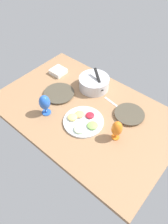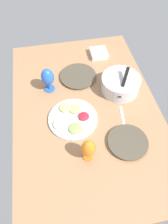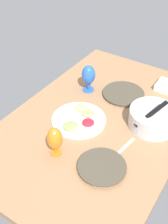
# 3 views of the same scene
# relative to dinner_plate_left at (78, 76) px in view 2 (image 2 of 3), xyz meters

# --- Properties ---
(ground_plane) EXTENTS (1.60, 1.04, 0.04)m
(ground_plane) POSITION_rel_dinner_plate_left_xyz_m (0.32, 0.00, -0.03)
(ground_plane) COLOR #99704C
(dinner_plate_left) EXTENTS (0.29, 0.29, 0.02)m
(dinner_plate_left) POSITION_rel_dinner_plate_left_xyz_m (0.00, 0.00, 0.00)
(dinner_plate_left) COLOR beige
(dinner_plate_left) RESTS_ON ground_plane
(dinner_plate_right) EXTENTS (0.26, 0.26, 0.03)m
(dinner_plate_right) POSITION_rel_dinner_plate_left_xyz_m (0.65, 0.21, 0.00)
(dinner_plate_right) COLOR beige
(dinner_plate_right) RESTS_ON ground_plane
(mixing_bowl) EXTENTS (0.29, 0.29, 0.19)m
(mixing_bowl) POSITION_rel_dinner_plate_left_xyz_m (0.19, 0.29, 0.05)
(mixing_bowl) COLOR silver
(mixing_bowl) RESTS_ON ground_plane
(fruit_platter) EXTENTS (0.34, 0.34, 0.05)m
(fruit_platter) POSITION_rel_dinner_plate_left_xyz_m (0.40, -0.11, 0.00)
(fruit_platter) COLOR silver
(fruit_platter) RESTS_ON ground_plane
(hurricane_glass_orange) EXTENTS (0.09, 0.09, 0.18)m
(hurricane_glass_orange) POSITION_rel_dinner_plate_left_xyz_m (0.69, -0.06, 0.10)
(hurricane_glass_orange) COLOR orange
(hurricane_glass_orange) RESTS_ON ground_plane
(hurricane_glass_blue) EXTENTS (0.09, 0.09, 0.20)m
(hurricane_glass_blue) POSITION_rel_dinner_plate_left_xyz_m (0.08, -0.23, 0.11)
(hurricane_glass_blue) COLOR blue
(hurricane_glass_blue) RESTS_ON ground_plane
(square_bowl_white) EXTENTS (0.14, 0.14, 0.05)m
(square_bowl_white) POSITION_rel_dinner_plate_left_xyz_m (-0.24, 0.23, 0.01)
(square_bowl_white) COLOR white
(square_bowl_white) RESTS_ON ground_plane
(fork_by_right_plate) EXTENTS (0.18, 0.04, 0.01)m
(fork_by_right_plate) POSITION_rel_dinner_plate_left_xyz_m (0.44, 0.24, -0.01)
(fork_by_right_plate) COLOR silver
(fork_by_right_plate) RESTS_ON ground_plane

